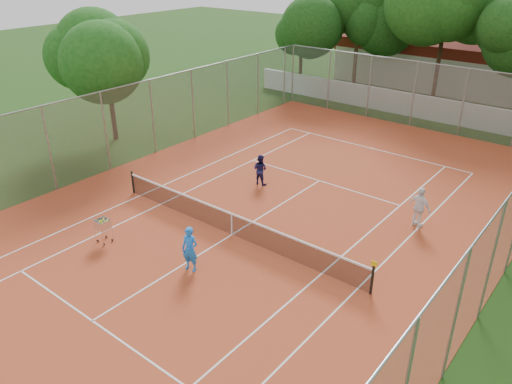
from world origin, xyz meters
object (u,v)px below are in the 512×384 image
Objects in this scene: player_far_right at (420,207)px; tennis_net at (232,224)px; clubhouse at (450,57)px; ball_hopper at (103,230)px; player_far_left at (260,169)px; player_near at (190,249)px.

tennis_net is at bearing 60.21° from player_far_right.
clubhouse is 32.48m from ball_hopper.
player_far_left is 7.91m from ball_hopper.
clubhouse reaches higher than player_near.
tennis_net is 4.84m from player_far_left.
ball_hopper reaches higher than tennis_net.
player_far_right reaches higher than player_far_left.
player_near is 7.45m from player_far_left.
player_near is 1.60× the size of ball_hopper.
tennis_net is 7.44m from player_far_right.
player_far_right is at bearing 43.27° from player_near.
player_far_right is (7.37, -23.86, -1.34)m from clubhouse.
tennis_net is 7.20× the size of player_near.
player_far_right is at bearing -179.49° from player_far_left.
player_far_right is 1.63× the size of ball_hopper.
player_far_right reaches higher than ball_hopper.
clubhouse is at bearing 103.83° from ball_hopper.
ball_hopper is (-3.44, -3.41, 0.03)m from tennis_net.
clubhouse is 15.86× the size of ball_hopper.
tennis_net is 4.84m from ball_hopper.
tennis_net is 11.49× the size of ball_hopper.
player_far_left is at bearing 22.35° from player_far_right.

